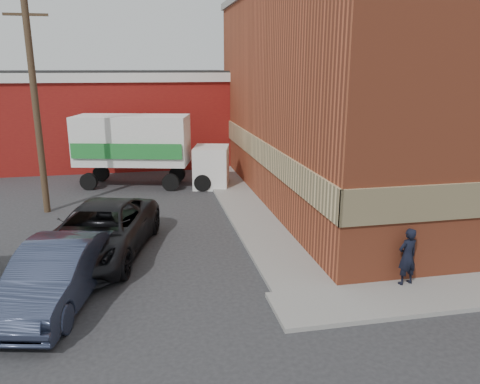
{
  "coord_description": "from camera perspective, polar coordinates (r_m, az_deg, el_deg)",
  "views": [
    {
      "loc": [
        -3.35,
        -10.74,
        5.81
      ],
      "look_at": [
        -0.38,
        3.91,
        1.8
      ],
      "focal_mm": 35.0,
      "sensor_mm": 36.0,
      "label": 1
    }
  ],
  "objects": [
    {
      "name": "sidewalk_west",
      "position": [
        20.94,
        -0.16,
        -0.93
      ],
      "size": [
        1.8,
        18.0,
        0.12
      ],
      "primitive_type": "cube",
      "color": "gray",
      "rests_on": "ground"
    },
    {
      "name": "box_truck",
      "position": [
        23.67,
        -11.35,
        5.52
      ],
      "size": [
        7.42,
        3.75,
        3.52
      ],
      "rotation": [
        0.0,
        0.0,
        -0.24
      ],
      "color": "white",
      "rests_on": "ground"
    },
    {
      "name": "man",
      "position": [
        13.38,
        19.73,
        -7.4
      ],
      "size": [
        0.64,
        0.49,
        1.59
      ],
      "primitive_type": "imported",
      "rotation": [
        0.0,
        0.0,
        3.34
      ],
      "color": "black",
      "rests_on": "sidewalk_south"
    },
    {
      "name": "utility_pole",
      "position": [
        20.2,
        -23.76,
        10.75
      ],
      "size": [
        2.0,
        0.26,
        9.0
      ],
      "color": "#4B3725",
      "rests_on": "ground"
    },
    {
      "name": "suv_a",
      "position": [
        15.36,
        -16.71,
        -4.63
      ],
      "size": [
        4.07,
        6.37,
        1.63
      ],
      "primitive_type": "imported",
      "rotation": [
        0.0,
        0.0,
        -0.25
      ],
      "color": "black",
      "rests_on": "ground"
    },
    {
      "name": "sedan",
      "position": [
        12.73,
        -21.6,
        -9.36
      ],
      "size": [
        2.7,
        5.04,
        1.58
      ],
      "primitive_type": "imported",
      "rotation": [
        0.0,
        0.0,
        -0.23
      ],
      "color": "#2F374F",
      "rests_on": "ground"
    },
    {
      "name": "brick_building",
      "position": [
        23.05,
        19.87,
        11.34
      ],
      "size": [
        14.25,
        18.25,
        9.36
      ],
      "color": "#A9492B",
      "rests_on": "ground"
    },
    {
      "name": "ground",
      "position": [
        12.66,
        5.32,
        -12.38
      ],
      "size": [
        90.0,
        90.0,
        0.0
      ],
      "primitive_type": "plane",
      "color": "#28282B",
      "rests_on": "ground"
    },
    {
      "name": "warehouse",
      "position": [
        31.0,
        -16.54,
        8.85
      ],
      "size": [
        16.3,
        8.3,
        5.6
      ],
      "color": "maroon",
      "rests_on": "ground"
    }
  ]
}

